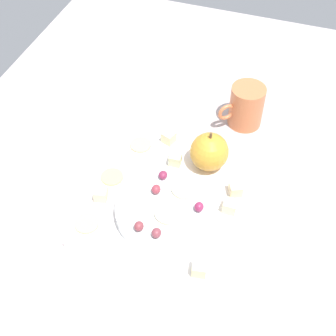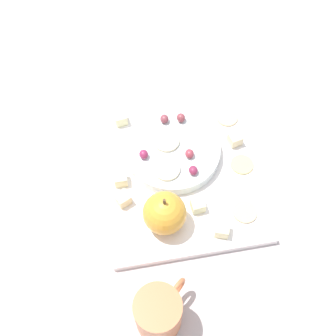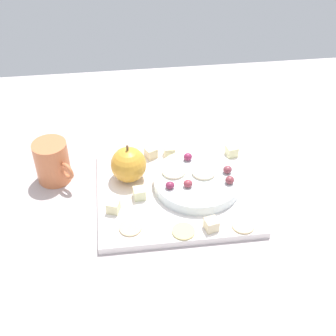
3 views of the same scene
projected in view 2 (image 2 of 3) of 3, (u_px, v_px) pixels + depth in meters
The scene contains 22 objects.
table at pixel (166, 181), 86.09cm from camera, with size 143.51×109.46×4.26cm, color #B8ABAB.
platter at pixel (180, 176), 83.30cm from camera, with size 33.08×29.52×1.57cm, color white.
serving_dish at pixel (173, 151), 83.97cm from camera, with size 18.71×18.71×2.37cm, color silver.
apple_whole at pixel (165, 213), 74.04cm from camera, with size 7.72×7.72×7.72cm, color gold.
apple_stem at pixel (164, 202), 70.23cm from camera, with size 0.50×0.50×1.20cm, color brown.
cheese_cube_0 at pixel (121, 119), 88.09cm from camera, with size 2.40×2.40×2.40cm, color beige.
cheese_cube_1 at pixel (198, 205), 77.78cm from camera, with size 2.40×2.40×2.40cm, color beige.
cheese_cube_2 at pixel (123, 199), 78.44cm from camera, with size 2.40×2.40×2.40cm, color beige.
cheese_cube_3 at pixel (121, 179), 80.65cm from camera, with size 2.40×2.40×2.40cm, color beige.
cheese_cube_4 at pixel (222, 230), 75.27cm from camera, with size 2.40×2.40×2.40cm, color beige.
cheese_cube_5 at pixel (235, 139), 85.39cm from camera, with size 2.40×2.40×2.40cm, color beige.
cracker_0 at pixel (245, 212), 78.16cm from camera, with size 4.46×4.46×0.40cm, color #D4B588.
cracker_1 at pixel (242, 165), 83.50cm from camera, with size 4.46×4.46×0.40cm, color #D5C27A.
cracker_2 at pixel (227, 118), 89.50cm from camera, with size 4.46×4.46×0.40cm, color #D4B88A.
grape_0 at pixel (144, 154), 81.12cm from camera, with size 1.89×1.70×1.75cm, color #93294F.
grape_1 at pixel (164, 119), 85.55cm from camera, with size 1.89×1.70×1.69cm, color brown.
grape_2 at pixel (190, 154), 81.25cm from camera, with size 1.89×1.70×1.64cm, color #993744.
grape_3 at pixel (193, 170), 79.39cm from camera, with size 1.89×1.70×1.52cm, color #842847.
grape_4 at pixel (181, 118), 85.68cm from camera, with size 1.89×1.70×1.74cm, color brown.
apple_slice_0 at pixel (166, 141), 83.40cm from camera, with size 5.10×5.10×0.60cm, color beige.
apple_slice_1 at pixel (164, 169), 80.05cm from camera, with size 5.10×5.10×0.60cm, color beige.
cup at pixel (159, 313), 65.90cm from camera, with size 8.69×9.08×9.58cm.
Camera 2 is at (-41.84, 6.90, 77.09)cm, focal length 45.47 mm.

